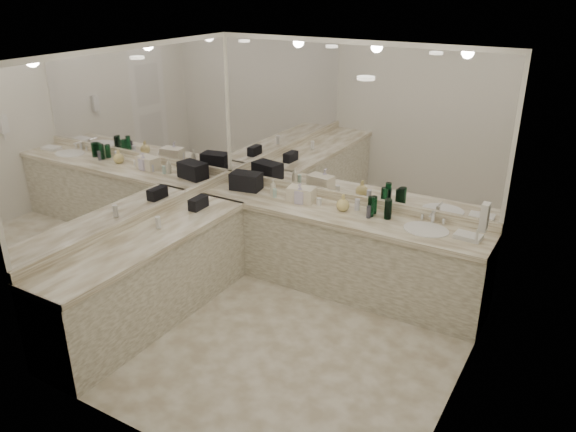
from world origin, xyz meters
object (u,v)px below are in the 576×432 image
Objects in this scene: sink at (426,230)px; soap_bottle_c at (343,202)px; cream_cosmetic_case at (301,194)px; soap_bottle_a at (273,188)px; soap_bottle_b at (300,194)px; wall_phone at (485,217)px; black_toiletry_bag at (246,181)px; hand_towel at (468,236)px.

sink is 0.92m from soap_bottle_c.
cream_cosmetic_case is 0.35m from soap_bottle_a.
cream_cosmetic_case is 0.07m from soap_bottle_b.
cream_cosmetic_case is at bearing 164.60° from wall_phone.
soap_bottle_c is at bearing 177.35° from sink.
soap_bottle_a is 1.05× the size of soap_bottle_c.
soap_bottle_b is at bearing -4.91° from black_toiletry_bag.
black_toiletry_bag is (-2.15, 0.06, 0.10)m from sink.
soap_bottle_c is (0.86, -0.00, -0.00)m from soap_bottle_a.
sink is at bearing -1.50° from soap_bottle_a.
black_toiletry_bag is at bearing 178.95° from hand_towel.
soap_bottle_c is at bearing 160.31° from wall_phone.
soap_bottle_b is at bearing -81.48° from cream_cosmetic_case.
sink is at bearing -9.99° from cream_cosmetic_case.
soap_bottle_a reaches higher than sink.
soap_bottle_a is at bearing 179.71° from soap_bottle_c.
soap_bottle_c is (1.24, -0.02, -0.01)m from black_toiletry_bag.
black_toiletry_bag is 2.55m from hand_towel.
soap_bottle_a is (-2.17, 0.03, 0.07)m from hand_towel.
soap_bottle_b is 0.49m from soap_bottle_c.
sink is 1.78m from soap_bottle_a.
wall_phone is 2.83m from black_toiletry_bag.
hand_towel is at bearing -1.05° from black_toiletry_bag.
soap_bottle_b reaches higher than hand_towel.
cream_cosmetic_case is (0.73, -0.00, -0.01)m from black_toiletry_bag.
wall_phone is at bearing -12.95° from soap_bottle_a.
sink is at bearing -2.65° from soap_bottle_c.
hand_towel is at bearing -9.08° from cream_cosmetic_case.
sink is 1.79× the size of hand_towel.
cream_cosmetic_case is at bearing -0.19° from black_toiletry_bag.
soap_bottle_c is at bearing -0.29° from soap_bottle_a.
sink is at bearing 0.18° from soap_bottle_b.
cream_cosmetic_case is 1.54× the size of soap_bottle_a.
soap_bottle_b is at bearing 166.12° from wall_phone.
cream_cosmetic_case is at bearing 177.69° from sink.
black_toiletry_bag is 0.75m from soap_bottle_b.
soap_bottle_c is (0.49, 0.05, -0.02)m from soap_bottle_b.
soap_bottle_a is at bearing 174.05° from cream_cosmetic_case.
wall_phone is 0.98× the size of hand_towel.
hand_towel is at bearing -0.89° from soap_bottle_a.
cream_cosmetic_case is at bearing 106.20° from soap_bottle_b.
black_toiletry_bag is 1.24m from soap_bottle_c.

